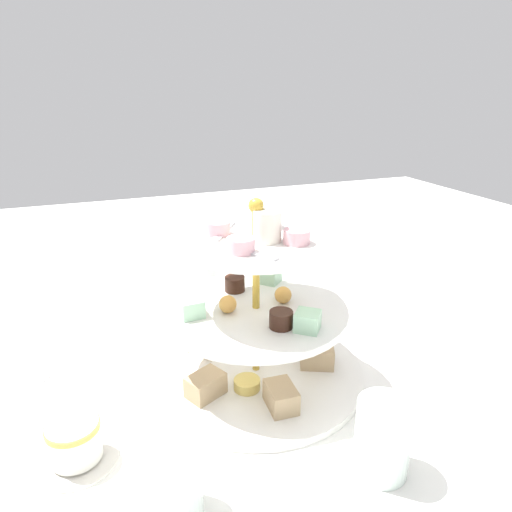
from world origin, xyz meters
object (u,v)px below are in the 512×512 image
at_px(tiered_serving_stand, 256,325).
at_px(water_glass_tall_right, 211,277).
at_px(butter_knife_right, 64,360).
at_px(teacup_with_saucer, 75,443).
at_px(water_glass_mid_back, 383,438).
at_px(water_glass_short_left, 169,485).
at_px(butter_knife_left, 401,324).

distance_m(tiered_serving_stand, water_glass_tall_right, 0.25).
height_order(tiered_serving_stand, butter_knife_right, tiered_serving_stand).
height_order(tiered_serving_stand, teacup_with_saucer, tiered_serving_stand).
bearing_deg(water_glass_mid_back, teacup_with_saucer, -112.90).
distance_m(tiered_serving_stand, water_glass_short_left, 0.25).
distance_m(teacup_with_saucer, water_glass_mid_back, 0.34).
xyz_separation_m(water_glass_tall_right, water_glass_mid_back, (0.46, 0.06, -0.01)).
bearing_deg(butter_knife_right, water_glass_short_left, 54.07).
height_order(water_glass_tall_right, butter_knife_left, water_glass_tall_right).
relative_size(butter_knife_right, water_glass_mid_back, 1.97).
distance_m(water_glass_short_left, teacup_with_saucer, 0.14).
distance_m(water_glass_tall_right, water_glass_mid_back, 0.46).
relative_size(butter_knife_left, butter_knife_right, 1.00).
bearing_deg(teacup_with_saucer, butter_knife_left, 103.56).
height_order(water_glass_short_left, butter_knife_left, water_glass_short_left).
xyz_separation_m(tiered_serving_stand, water_glass_mid_back, (0.21, 0.06, -0.04)).
bearing_deg(water_glass_short_left, butter_knife_left, 117.46).
bearing_deg(butter_knife_left, water_glass_short_left, 103.27).
bearing_deg(butter_knife_right, water_glass_mid_back, 79.59).
xyz_separation_m(tiered_serving_stand, teacup_with_saucer, (0.08, -0.25, -0.06)).
relative_size(tiered_serving_stand, teacup_with_saucer, 3.43).
bearing_deg(water_glass_short_left, teacup_with_saucer, -141.06).
relative_size(butter_knife_left, water_glass_mid_back, 1.97).
relative_size(water_glass_tall_right, water_glass_short_left, 1.52).
distance_m(tiered_serving_stand, butter_knife_right, 0.31).
bearing_deg(water_glass_mid_back, tiered_serving_stand, -163.21).
distance_m(butter_knife_left, butter_knife_right, 0.56).
height_order(butter_knife_right, water_glass_mid_back, water_glass_mid_back).
relative_size(water_glass_short_left, teacup_with_saucer, 0.83).
bearing_deg(butter_knife_left, water_glass_tall_right, 41.48).
bearing_deg(butter_knife_right, butter_knife_left, 117.40).
bearing_deg(butter_knife_left, tiered_serving_stand, 85.24).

